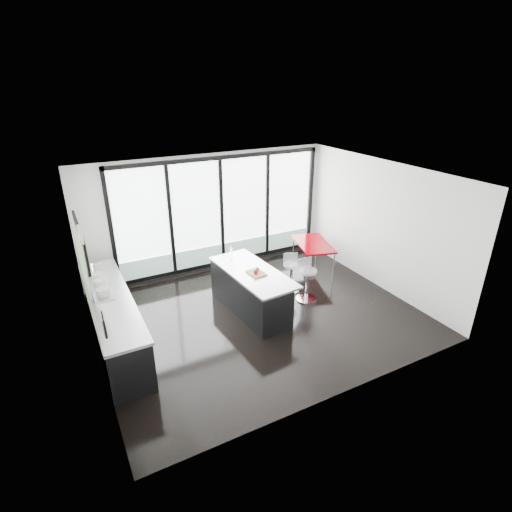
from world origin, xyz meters
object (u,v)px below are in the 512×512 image
bar_stool_far (291,277)px  red_table (312,256)px  island (250,290)px  bar_stool_near (307,285)px

bar_stool_far → red_table: red_table is taller
island → red_table: (2.21, 0.96, -0.09)m
island → bar_stool_far: island is taller
bar_stool_near → red_table: bar_stool_near is taller
bar_stool_near → bar_stool_far: (-0.08, 0.51, -0.03)m
bar_stool_near → red_table: (0.96, 1.17, -0.01)m
island → bar_stool_far: bearing=14.2°
island → red_table: island is taller
island → red_table: bearing=23.4°
island → bar_stool_near: size_ratio=3.07×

